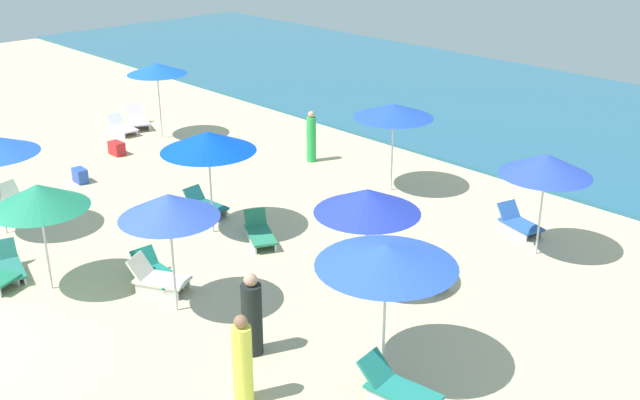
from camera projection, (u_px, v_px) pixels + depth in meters
name	position (u px, v px, depth m)	size (l,w,h in m)	color
ocean	(556.00, 117.00, 29.14)	(60.00, 14.22, 0.12)	#26617E
umbrella_0	(208.00, 141.00, 18.59)	(2.38, 2.38, 2.69)	silver
lounge_chair_0_0	(260.00, 233.00, 18.88)	(1.47, 1.12, 0.67)	silver
lounge_chair_0_1	(205.00, 205.00, 20.53)	(1.30, 0.69, 0.65)	silver
umbrella_1	(169.00, 206.00, 15.00)	(2.03, 2.03, 2.62)	silver
lounge_chair_1_0	(157.00, 273.00, 16.88)	(1.41, 0.61, 0.67)	silver
lounge_chair_1_1	(158.00, 279.00, 16.56)	(1.40, 1.15, 0.76)	silver
umbrella_2	(546.00, 165.00, 17.49)	(2.15, 2.15, 2.54)	silver
lounge_chair_2_0	(519.00, 223.00, 19.47)	(1.34, 0.89, 0.65)	silver
umbrella_3	(387.00, 256.00, 12.88)	(2.48, 2.48, 2.60)	silver
lounge_chair_3_0	(398.00, 389.00, 12.93)	(1.50, 0.80, 0.72)	silver
umbrella_4	(157.00, 69.00, 26.03)	(2.06, 2.06, 2.65)	silver
lounge_chair_4_0	(138.00, 120.00, 28.01)	(1.55, 1.04, 0.73)	silver
lounge_chair_4_1	(122.00, 127.00, 27.31)	(1.38, 0.62, 0.62)	silver
lounge_chair_5_0	(24.00, 204.00, 20.51)	(1.59, 0.96, 0.80)	silver
umbrella_6	(394.00, 111.00, 21.34)	(2.26, 2.26, 2.59)	silver
umbrella_7	(367.00, 201.00, 16.01)	(2.30, 2.30, 2.34)	silver
lounge_chair_7_0	(418.00, 271.00, 16.98)	(1.53, 0.68, 0.64)	silver
umbrella_8	(38.00, 196.00, 15.93)	(2.09, 2.09, 2.46)	silver
lounge_chair_8_1	(6.00, 266.00, 17.21)	(1.49, 0.95, 0.67)	silver
beachgoer_0	(252.00, 317.00, 14.16)	(0.44, 0.44, 1.68)	black
beachgoer_1	(242.00, 362.00, 12.79)	(0.41, 0.41, 1.68)	#F1F252
beachgoer_3	(311.00, 138.00, 24.30)	(0.42, 0.42, 1.67)	green
cooler_box_0	(117.00, 148.00, 25.12)	(0.57, 0.35, 0.44)	red
cooler_box_2	(80.00, 176.00, 22.74)	(0.52, 0.31, 0.43)	#2D51B7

